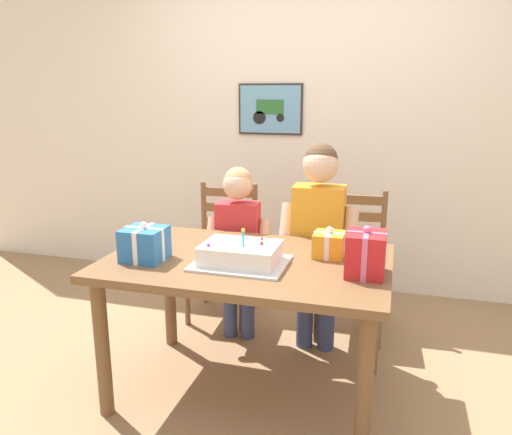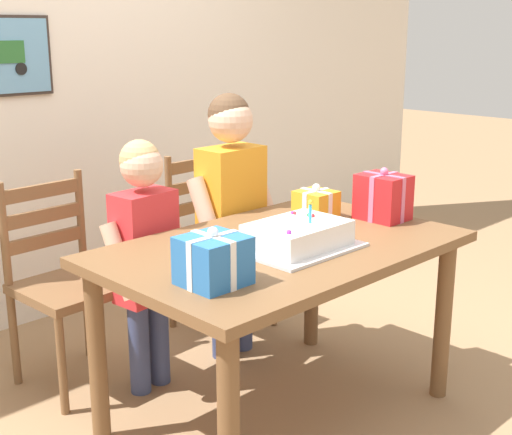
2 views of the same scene
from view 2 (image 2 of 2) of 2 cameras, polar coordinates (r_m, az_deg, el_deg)
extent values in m
plane|color=#997551|center=(3.01, 1.92, -15.72)|extent=(20.00, 20.00, 0.00)
cube|color=silver|center=(3.91, -16.04, 11.01)|extent=(6.40, 0.08, 2.60)
cube|color=#332823|center=(3.72, -19.89, 12.21)|extent=(0.51, 0.02, 0.39)
cube|color=#669EC6|center=(3.71, -19.83, 12.21)|extent=(0.48, 0.01, 0.36)
cube|color=#28662D|center=(3.71, -19.81, 12.52)|extent=(0.22, 0.01, 0.11)
cylinder|color=black|center=(3.75, -18.52, 11.37)|extent=(0.06, 0.01, 0.06)
cube|color=brown|center=(2.71, 2.06, -2.52)|extent=(1.39, 0.89, 0.04)
cylinder|color=brown|center=(2.23, -2.23, -17.10)|extent=(0.07, 0.07, 0.70)
cylinder|color=brown|center=(3.10, 14.94, -8.01)|extent=(0.07, 0.07, 0.70)
cylinder|color=brown|center=(2.75, -12.76, -10.91)|extent=(0.07, 0.07, 0.70)
cylinder|color=brown|center=(3.49, 4.57, -4.87)|extent=(0.07, 0.07, 0.70)
cube|color=silver|center=(2.64, 3.38, -2.42)|extent=(0.44, 0.34, 0.01)
cube|color=white|center=(2.62, 3.40, -1.36)|extent=(0.36, 0.26, 0.09)
cylinder|color=#33ADE5|center=(2.60, 4.42, 0.29)|extent=(0.01, 0.01, 0.07)
sphere|color=yellow|center=(2.59, 4.44, 1.25)|extent=(0.02, 0.02, 0.02)
sphere|color=red|center=(2.69, 4.62, 0.16)|extent=(0.02, 0.02, 0.02)
sphere|color=purple|center=(2.47, 2.68, -1.19)|extent=(0.02, 0.02, 0.02)
sphere|color=red|center=(2.72, 3.20, 0.37)|extent=(0.01, 0.01, 0.01)
sphere|color=purple|center=(2.73, 2.97, 0.41)|extent=(0.01, 0.01, 0.01)
sphere|color=green|center=(2.70, 4.35, 0.21)|extent=(0.02, 0.02, 0.02)
cube|color=red|center=(3.07, 10.27, 1.64)|extent=(0.17, 0.20, 0.19)
cube|color=#DB668E|center=(3.07, 10.27, 1.64)|extent=(0.17, 0.02, 0.20)
cube|color=#DB668E|center=(3.07, 10.27, 1.64)|extent=(0.02, 0.21, 0.20)
sphere|color=#DB668E|center=(3.05, 10.37, 3.69)|extent=(0.04, 0.04, 0.04)
cube|color=gold|center=(3.06, 4.89, 1.05)|extent=(0.15, 0.16, 0.12)
cube|color=white|center=(3.06, 4.89, 1.05)|extent=(0.15, 0.02, 0.13)
cube|color=white|center=(3.06, 4.89, 1.05)|extent=(0.02, 0.16, 0.13)
sphere|color=white|center=(3.04, 4.92, 2.42)|extent=(0.04, 0.04, 0.04)
cube|color=#286BB7|center=(2.26, -3.49, -3.51)|extent=(0.20, 0.19, 0.16)
cube|color=white|center=(2.26, -3.49, -3.51)|extent=(0.20, 0.02, 0.16)
cube|color=white|center=(2.26, -3.49, -3.51)|extent=(0.02, 0.19, 0.16)
sphere|color=white|center=(2.23, -3.53, -1.21)|extent=(0.04, 0.04, 0.04)
cube|color=brown|center=(3.17, -14.71, -5.55)|extent=(0.44, 0.44, 0.04)
cylinder|color=brown|center=(3.21, -9.67, -9.51)|extent=(0.04, 0.04, 0.43)
cylinder|color=brown|center=(3.02, -15.47, -11.53)|extent=(0.04, 0.04, 0.43)
cylinder|color=brown|center=(3.50, -13.55, -7.61)|extent=(0.04, 0.04, 0.43)
cylinder|color=brown|center=(3.32, -19.03, -9.29)|extent=(0.04, 0.04, 0.43)
cylinder|color=brown|center=(3.34, -14.05, 0.00)|extent=(0.04, 0.04, 0.45)
cylinder|color=brown|center=(3.16, -19.77, -1.32)|extent=(0.04, 0.04, 0.45)
cube|color=brown|center=(3.27, -16.74, -1.78)|extent=(0.36, 0.04, 0.06)
cube|color=brown|center=(3.24, -16.89, 0.13)|extent=(0.36, 0.04, 0.06)
cube|color=brown|center=(3.21, -17.04, 2.07)|extent=(0.36, 0.04, 0.06)
cube|color=brown|center=(3.65, -2.74, -2.28)|extent=(0.44, 0.44, 0.04)
cylinder|color=brown|center=(3.74, 1.45, -5.67)|extent=(0.04, 0.04, 0.43)
cylinder|color=brown|center=(3.48, -2.71, -7.30)|extent=(0.04, 0.04, 0.43)
cylinder|color=brown|center=(3.98, -2.68, -4.35)|extent=(0.04, 0.04, 0.43)
cylinder|color=brown|center=(3.74, -6.83, -5.76)|extent=(0.04, 0.04, 0.43)
cylinder|color=brown|center=(3.85, -2.76, 2.40)|extent=(0.04, 0.04, 0.45)
cylinder|color=brown|center=(3.60, -7.07, 1.41)|extent=(0.04, 0.04, 0.45)
cube|color=brown|center=(3.74, -4.82, 0.91)|extent=(0.36, 0.04, 0.06)
cube|color=brown|center=(3.71, -4.86, 2.60)|extent=(0.36, 0.04, 0.06)
cube|color=brown|center=(3.69, -4.90, 4.30)|extent=(0.36, 0.04, 0.06)
cylinder|color=#38426B|center=(3.47, -1.14, -6.95)|extent=(0.10, 0.10, 0.47)
cylinder|color=#38426B|center=(3.39, -2.75, -7.54)|extent=(0.10, 0.10, 0.47)
cube|color=orange|center=(3.27, -2.01, 1.04)|extent=(0.30, 0.19, 0.54)
cylinder|color=#E0B293|center=(3.38, 0.71, 1.18)|extent=(0.08, 0.23, 0.36)
cylinder|color=#E0B293|center=(3.12, -4.03, 0.01)|extent=(0.08, 0.23, 0.36)
sphere|color=#E0B293|center=(3.20, -2.08, 7.89)|extent=(0.20, 0.20, 0.20)
sphere|color=brown|center=(3.20, -2.21, 8.36)|extent=(0.19, 0.19, 0.19)
cylinder|color=#38426B|center=(3.19, -7.87, -9.75)|extent=(0.09, 0.09, 0.42)
cylinder|color=#38426B|center=(3.12, -9.46, -10.40)|extent=(0.09, 0.09, 0.42)
cube|color=red|center=(2.99, -8.99, -2.34)|extent=(0.27, 0.18, 0.47)
cylinder|color=#E0B293|center=(3.08, -6.32, -2.05)|extent=(0.09, 0.20, 0.32)
cylinder|color=#E0B293|center=(2.88, -10.99, -3.50)|extent=(0.09, 0.20, 0.32)
sphere|color=#E0B293|center=(2.91, -9.27, 4.17)|extent=(0.18, 0.18, 0.18)
sphere|color=tan|center=(2.91, -9.42, 4.63)|extent=(0.17, 0.17, 0.17)
camera|label=1|loc=(2.60, 56.21, 8.52)|focal=34.74mm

